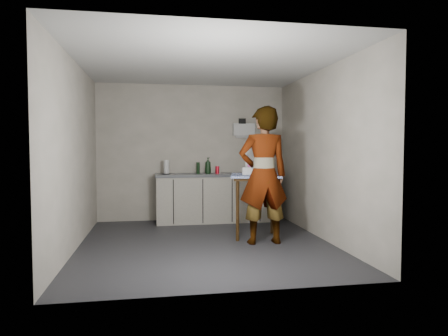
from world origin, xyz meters
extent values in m
plane|color=#2D2E33|center=(0.00, 0.00, 0.00)|extent=(4.00, 4.00, 0.00)
cube|color=#AFAA98|center=(0.00, 1.99, 1.30)|extent=(3.60, 0.02, 2.60)
cube|color=#AFAA98|center=(1.79, 0.00, 1.30)|extent=(0.02, 4.00, 2.60)
cube|color=#AFAA98|center=(-1.79, 0.00, 1.30)|extent=(0.02, 4.00, 2.60)
cube|color=silver|center=(0.00, 0.00, 2.60)|extent=(3.60, 4.00, 0.01)
cube|color=black|center=(0.40, 1.70, 0.04)|extent=(2.20, 0.52, 0.08)
cube|color=beige|center=(0.40, 1.70, 0.43)|extent=(2.20, 0.58, 0.86)
cube|color=#54585F|center=(0.40, 1.70, 0.89)|extent=(2.24, 0.62, 0.05)
cube|color=black|center=(-0.40, 1.41, 0.43)|extent=(0.02, 0.01, 0.80)
cube|color=black|center=(0.13, 1.41, 0.43)|extent=(0.02, 0.01, 0.80)
cube|color=black|center=(0.67, 1.41, 0.43)|extent=(0.01, 0.01, 0.80)
cube|color=black|center=(1.20, 1.41, 0.43)|extent=(0.02, 0.01, 0.80)
cube|color=white|center=(1.00, 1.92, 1.75)|extent=(0.42, 0.16, 0.24)
cube|color=white|center=(1.00, 1.97, 1.61)|extent=(0.30, 0.06, 0.04)
cube|color=black|center=(0.95, 1.83, 1.91)|extent=(0.14, 0.02, 0.10)
cylinder|color=#3B220D|center=(0.49, 0.08, 0.45)|extent=(0.05, 0.05, 0.90)
cylinder|color=#3B220D|center=(1.04, -0.04, 0.45)|extent=(0.05, 0.05, 0.90)
cylinder|color=#3B220D|center=(0.61, 0.62, 0.45)|extent=(0.05, 0.05, 0.90)
cylinder|color=#3B220D|center=(1.16, 0.50, 0.45)|extent=(0.05, 0.05, 0.90)
cube|color=#3B220D|center=(0.82, 0.29, 0.92)|extent=(0.80, 0.80, 0.04)
cube|color=navy|center=(0.82, 0.29, 0.96)|extent=(0.90, 0.90, 0.03)
imported|color=#B2A593|center=(0.83, -0.13, 1.00)|extent=(0.74, 0.49, 1.99)
imported|color=black|center=(0.26, 1.68, 1.06)|extent=(0.16, 0.16, 0.30)
cylinder|color=red|center=(0.43, 1.65, 0.98)|extent=(0.07, 0.07, 0.14)
cylinder|color=black|center=(0.07, 1.68, 1.02)|extent=(0.06, 0.06, 0.21)
cylinder|color=black|center=(-0.51, 1.66, 0.92)|extent=(0.14, 0.14, 0.01)
cylinder|color=white|center=(-0.51, 1.66, 1.05)|extent=(0.10, 0.10, 0.24)
cube|color=white|center=(1.22, 1.70, 0.92)|extent=(0.39, 0.29, 0.02)
cylinder|color=white|center=(1.04, 1.58, 1.06)|extent=(0.01, 0.01, 0.25)
cylinder|color=white|center=(1.39, 1.58, 1.06)|extent=(0.01, 0.01, 0.25)
cylinder|color=white|center=(1.04, 1.83, 1.06)|extent=(0.01, 0.01, 0.25)
cylinder|color=white|center=(1.39, 1.83, 1.06)|extent=(0.01, 0.01, 0.25)
cylinder|color=white|center=(1.12, 1.70, 1.04)|extent=(0.05, 0.21, 0.21)
cylinder|color=white|center=(1.20, 1.70, 1.04)|extent=(0.05, 0.21, 0.21)
cylinder|color=white|center=(1.27, 1.70, 1.04)|extent=(0.05, 0.21, 0.21)
cube|color=white|center=(0.79, 0.36, 0.99)|extent=(0.37, 0.37, 0.01)
cube|color=white|center=(0.74, 0.24, 1.04)|extent=(0.26, 0.12, 0.10)
cube|color=white|center=(0.84, 0.49, 1.04)|extent=(0.26, 0.12, 0.10)
cube|color=white|center=(0.67, 0.41, 1.04)|extent=(0.12, 0.26, 0.10)
cube|color=white|center=(0.92, 0.31, 1.04)|extent=(0.12, 0.26, 0.10)
cube|color=white|center=(0.85, 0.49, 1.23)|extent=(0.26, 0.12, 0.28)
cylinder|color=silver|center=(0.79, 0.36, 1.04)|extent=(0.19, 0.19, 0.10)
sphere|color=#FF5DB8|center=(0.74, 0.35, 1.11)|extent=(0.06, 0.06, 0.06)
sphere|color=#5081DB|center=(0.82, 0.31, 1.11)|extent=(0.06, 0.06, 0.06)
sphere|color=#5BDE66|center=(0.81, 0.40, 1.11)|extent=(0.06, 0.06, 0.06)
sphere|color=#FF5DB8|center=(0.77, 0.42, 1.11)|extent=(0.06, 0.06, 0.06)
camera|label=1|loc=(-0.73, -5.72, 1.41)|focal=32.00mm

